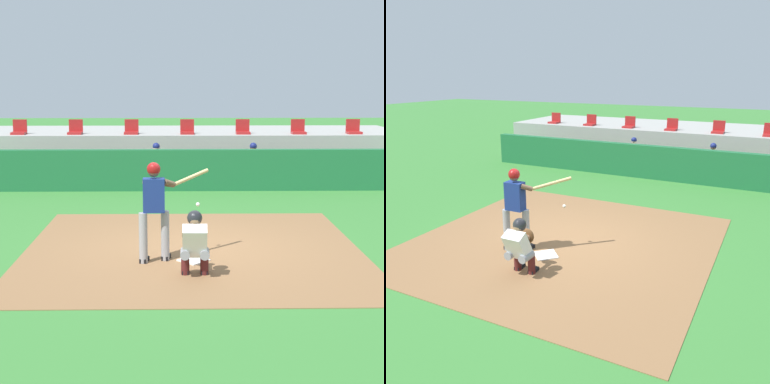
% 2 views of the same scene
% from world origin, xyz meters
% --- Properties ---
extents(ground_plane, '(80.00, 80.00, 0.00)m').
position_xyz_m(ground_plane, '(0.00, 0.00, 0.00)').
color(ground_plane, '#387A33').
extents(dirt_infield, '(6.40, 6.40, 0.01)m').
position_xyz_m(dirt_infield, '(0.00, 0.00, 0.01)').
color(dirt_infield, olive).
rests_on(dirt_infield, ground).
extents(home_plate, '(0.62, 0.62, 0.02)m').
position_xyz_m(home_plate, '(0.00, -0.80, 0.02)').
color(home_plate, white).
rests_on(home_plate, dirt_infield).
extents(batter_at_plate, '(1.26, 0.85, 1.80)m').
position_xyz_m(batter_at_plate, '(-0.67, -0.81, 1.04)').
color(batter_at_plate, '#99999E').
rests_on(batter_at_plate, ground).
extents(catcher_crouched, '(0.49, 1.90, 1.13)m').
position_xyz_m(catcher_crouched, '(-0.00, -1.68, 0.61)').
color(catcher_crouched, gray).
rests_on(catcher_crouched, ground).
extents(dugout_wall, '(13.00, 0.30, 1.20)m').
position_xyz_m(dugout_wall, '(0.00, 6.50, 0.60)').
color(dugout_wall, '#1E6638').
rests_on(dugout_wall, ground).
extents(dugout_bench, '(11.80, 0.44, 0.45)m').
position_xyz_m(dugout_bench, '(0.00, 7.50, 0.23)').
color(dugout_bench, olive).
rests_on(dugout_bench, ground).
extents(dugout_player_0, '(0.49, 0.70, 1.30)m').
position_xyz_m(dugout_player_0, '(-0.97, 7.34, 0.67)').
color(dugout_player_0, '#939399').
rests_on(dugout_player_0, ground).
extents(dugout_player_1, '(0.49, 0.70, 1.30)m').
position_xyz_m(dugout_player_1, '(2.00, 7.34, 0.67)').
color(dugout_player_1, '#939399').
rests_on(dugout_player_1, ground).
extents(stands_platform, '(15.00, 4.40, 1.40)m').
position_xyz_m(stands_platform, '(0.00, 10.90, 0.70)').
color(stands_platform, '#9E9E99').
rests_on(stands_platform, ground).
extents(stadium_seat_0, '(0.46, 0.46, 0.48)m').
position_xyz_m(stadium_seat_0, '(-5.57, 9.38, 1.53)').
color(stadium_seat_0, '#A51E1E').
rests_on(stadium_seat_0, stands_platform).
extents(stadium_seat_1, '(0.46, 0.46, 0.48)m').
position_xyz_m(stadium_seat_1, '(-3.71, 9.38, 1.53)').
color(stadium_seat_1, '#A51E1E').
rests_on(stadium_seat_1, stands_platform).
extents(stadium_seat_2, '(0.46, 0.46, 0.48)m').
position_xyz_m(stadium_seat_2, '(-1.86, 9.38, 1.53)').
color(stadium_seat_2, '#A51E1E').
rests_on(stadium_seat_2, stands_platform).
extents(stadium_seat_3, '(0.46, 0.46, 0.48)m').
position_xyz_m(stadium_seat_3, '(0.00, 9.38, 1.53)').
color(stadium_seat_3, '#A51E1E').
rests_on(stadium_seat_3, stands_platform).
extents(stadium_seat_4, '(0.46, 0.46, 0.48)m').
position_xyz_m(stadium_seat_4, '(1.86, 9.38, 1.53)').
color(stadium_seat_4, '#A51E1E').
rests_on(stadium_seat_4, stands_platform).
extents(stadium_seat_5, '(0.46, 0.46, 0.48)m').
position_xyz_m(stadium_seat_5, '(3.71, 9.38, 1.53)').
color(stadium_seat_5, '#A51E1E').
rests_on(stadium_seat_5, stands_platform).
extents(stadium_seat_6, '(0.46, 0.46, 0.48)m').
position_xyz_m(stadium_seat_6, '(5.57, 9.38, 1.53)').
color(stadium_seat_6, '#A51E1E').
rests_on(stadium_seat_6, stands_platform).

